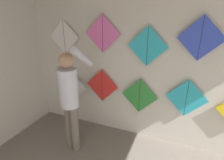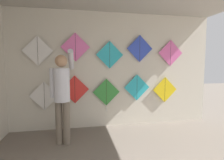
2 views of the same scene
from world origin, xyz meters
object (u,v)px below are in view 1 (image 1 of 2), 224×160
kite_0 (73,87)px  kite_3 (186,98)px  kite_1 (102,86)px  kite_6 (103,34)px  kite_8 (201,38)px  shopkeeper (70,95)px  kite_7 (148,46)px  kite_5 (64,37)px  kite_2 (139,97)px

kite_0 → kite_3: bearing=0.0°
kite_1 → kite_6: kite_6 is taller
kite_6 → kite_3: bearing=0.0°
kite_3 → kite_8: 0.97m
shopkeeper → kite_0: size_ratio=2.78×
kite_7 → kite_3: bearing=0.0°
kite_1 → kite_6: (0.03, 0.00, 0.99)m
kite_3 → kite_5: (-2.33, 0.00, 0.89)m
kite_1 → kite_3: size_ratio=1.00×
shopkeeper → kite_6: 1.20m
kite_3 → kite_5: kite_5 is taller
kite_0 → kite_1: size_ratio=1.00×
kite_0 → kite_3: (2.22, 0.00, 0.14)m
kite_3 → kite_8: size_ratio=1.00×
kite_2 → kite_8: bearing=0.0°
kite_1 → kite_7: size_ratio=1.00×
kite_5 → kite_6: 0.83m
kite_3 → kite_6: 1.80m
kite_0 → kite_3: kite_3 is taller
kite_2 → kite_6: (-0.72, 0.00, 1.10)m
shopkeeper → kite_1: (0.23, 0.74, -0.08)m
shopkeeper → kite_2: size_ratio=2.30×
shopkeeper → kite_1: shopkeeper is taller
shopkeeper → kite_0: 0.90m
kite_0 → kite_8: 2.54m
kite_6 → kite_8: kite_6 is taller
kite_2 → kite_6: size_ratio=1.21×
shopkeeper → kite_1: 0.78m
kite_8 → kite_3: bearing=180.0°
kite_2 → kite_8: size_ratio=1.21×
kite_5 → kite_0: bearing=0.0°
kite_7 → kite_8: kite_8 is taller
kite_0 → kite_1: kite_1 is taller
shopkeeper → kite_0: shopkeeper is taller
kite_2 → kite_7: size_ratio=1.21×
shopkeeper → kite_3: size_ratio=2.78×
kite_1 → kite_6: 0.99m
shopkeeper → kite_5: (-0.57, 0.74, 0.81)m
kite_1 → kite_8: 1.87m
kite_1 → kite_3: 1.54m
kite_8 → kite_2: bearing=-180.0°
kite_6 → kite_7: bearing=0.0°
shopkeeper → kite_5: kite_5 is taller
kite_2 → kite_6: 1.31m
shopkeeper → kite_2: bearing=53.2°
shopkeeper → kite_3: 1.92m
kite_1 → kite_6: size_ratio=1.00×
kite_1 → kite_2: size_ratio=0.83×
kite_6 → kite_7: 0.82m
kite_2 → kite_3: bearing=0.0°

